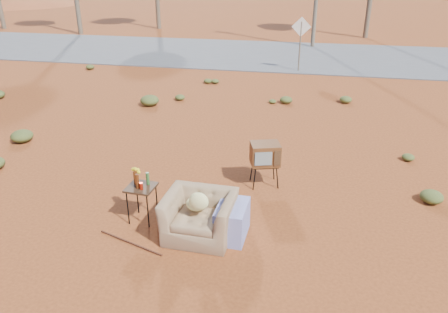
# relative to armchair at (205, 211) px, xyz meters

# --- Properties ---
(ground) EXTENTS (140.00, 140.00, 0.00)m
(ground) POSITION_rel_armchair_xyz_m (-0.43, 0.14, -0.48)
(ground) COLOR brown
(ground) RESTS_ON ground
(highway) EXTENTS (140.00, 7.00, 0.04)m
(highway) POSITION_rel_armchair_xyz_m (-0.43, 15.14, -0.46)
(highway) COLOR #565659
(highway) RESTS_ON ground
(armchair) EXTENTS (1.40, 0.88, 1.02)m
(armchair) POSITION_rel_armchair_xyz_m (0.00, 0.00, 0.00)
(armchair) COLOR #88694A
(armchair) RESTS_ON ground
(tv_unit) EXTENTS (0.69, 0.61, 0.93)m
(tv_unit) POSITION_rel_armchair_xyz_m (0.78, 2.02, 0.22)
(tv_unit) COLOR black
(tv_unit) RESTS_ON ground
(side_table) EXTENTS (0.52, 0.52, 0.98)m
(side_table) POSITION_rel_armchair_xyz_m (-1.26, 0.28, 0.24)
(side_table) COLOR #3C2415
(side_table) RESTS_ON ground
(rusty_bar) EXTENTS (1.27, 0.48, 0.04)m
(rusty_bar) POSITION_rel_armchair_xyz_m (-1.18, -0.49, -0.46)
(rusty_bar) COLOR #4B2114
(rusty_bar) RESTS_ON ground
(road_sign) EXTENTS (0.78, 0.06, 2.19)m
(road_sign) POSITION_rel_armchair_xyz_m (1.07, 12.14, 1.02)
(road_sign) COLOR brown
(road_sign) RESTS_ON ground
(scrub_patch) EXTENTS (17.49, 8.07, 0.33)m
(scrub_patch) POSITION_rel_armchair_xyz_m (-1.26, 4.55, -0.34)
(scrub_patch) COLOR #4A5223
(scrub_patch) RESTS_ON ground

